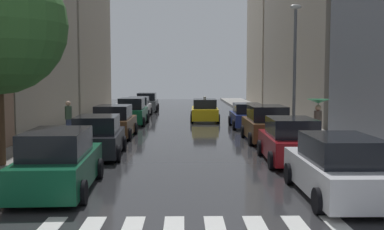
% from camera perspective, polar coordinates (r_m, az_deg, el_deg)
% --- Properties ---
extents(ground_plane, '(28.00, 72.00, 0.04)m').
position_cam_1_polar(ground_plane, '(30.70, -0.57, -1.38)').
color(ground_plane, '#2F2F32').
extents(sidewalk_left, '(3.00, 72.00, 0.15)m').
position_cam_1_polar(sidewalk_left, '(31.32, -12.55, -1.20)').
color(sidewalk_left, gray).
rests_on(sidewalk_left, ground).
extents(sidewalk_right, '(3.00, 72.00, 0.15)m').
position_cam_1_polar(sidewalk_right, '(31.42, 11.37, -1.16)').
color(sidewalk_right, gray).
rests_on(sidewalk_right, ground).
extents(building_left_far, '(6.00, 14.78, 13.17)m').
position_cam_1_polar(building_left_far, '(43.80, -15.43, 8.95)').
color(building_left_far, '#9E9384').
rests_on(building_left_far, ground).
extents(building_right_mid, '(6.00, 20.82, 17.73)m').
position_cam_1_polar(building_right_mid, '(39.52, 15.92, 12.73)').
color(building_right_mid, '#9E9384').
rests_on(building_right_mid, ground).
extents(building_right_far, '(6.00, 12.10, 20.06)m').
position_cam_1_polar(building_right_far, '(56.37, 10.71, 11.58)').
color(building_right_far, '#B2A38C').
rests_on(building_right_far, ground).
extents(parked_car_left_nearest, '(2.18, 4.72, 1.77)m').
position_cam_1_polar(parked_car_left_nearest, '(13.78, -16.07, -5.66)').
color(parked_car_left_nearest, '#0C4C2D').
rests_on(parked_car_left_nearest, ground).
extents(parked_car_left_second, '(2.21, 4.25, 1.68)m').
position_cam_1_polar(parked_car_left_second, '(19.36, -11.49, -2.70)').
color(parked_car_left_second, black).
rests_on(parked_car_left_second, ground).
extents(parked_car_left_third, '(2.21, 4.22, 1.73)m').
position_cam_1_polar(parked_car_left_third, '(25.23, -9.56, -0.90)').
color(parked_car_left_third, brown).
rests_on(parked_car_left_third, ground).
extents(parked_car_left_fourth, '(2.04, 4.07, 1.82)m').
position_cam_1_polar(parked_car_left_fourth, '(31.66, -7.37, 0.33)').
color(parked_car_left_fourth, '#0C4C2D').
rests_on(parked_car_left_fourth, ground).
extents(parked_car_left_fifth, '(2.03, 4.37, 1.61)m').
position_cam_1_polar(parked_car_left_fifth, '(38.24, -6.59, 0.97)').
color(parked_car_left_fifth, silver).
rests_on(parked_car_left_fifth, ground).
extents(parked_car_left_sixth, '(2.10, 4.50, 1.73)m').
position_cam_1_polar(parked_car_left_sixth, '(43.85, -5.55, 1.53)').
color(parked_car_left_sixth, '#474C51').
rests_on(parked_car_left_sixth, ground).
extents(parked_car_right_nearest, '(2.14, 4.75, 1.70)m').
position_cam_1_polar(parked_car_right_nearest, '(13.16, 17.57, -6.30)').
color(parked_car_right_nearest, silver).
rests_on(parked_car_right_nearest, ground).
extents(parked_car_right_second, '(2.14, 4.39, 1.71)m').
position_cam_1_polar(parked_car_right_second, '(18.08, 11.98, -3.20)').
color(parked_car_right_second, maroon).
rests_on(parked_car_right_second, ground).
extents(parked_car_right_third, '(2.18, 4.54, 1.81)m').
position_cam_1_polar(parked_car_right_third, '(23.62, 9.13, -1.19)').
color(parked_car_right_third, brown).
rests_on(parked_car_right_third, ground).
extents(parked_car_right_fourth, '(2.10, 4.18, 1.56)m').
position_cam_1_polar(parked_car_right_fourth, '(29.84, 6.76, -0.13)').
color(parked_car_right_fourth, navy).
rests_on(parked_car_right_fourth, ground).
extents(taxi_midroad, '(2.15, 4.46, 1.81)m').
position_cam_1_polar(taxi_midroad, '(33.87, 1.57, 0.53)').
color(taxi_midroad, yellow).
rests_on(taxi_midroad, ground).
extents(pedestrian_foreground, '(0.36, 0.36, 1.84)m').
position_cam_1_polar(pedestrian_foreground, '(25.22, -14.94, -0.28)').
color(pedestrian_foreground, navy).
rests_on(pedestrian_foreground, sidewalk_left).
extents(pedestrian_by_kerb, '(1.03, 1.03, 2.09)m').
position_cam_1_polar(pedestrian_by_kerb, '(21.86, 15.22, 0.42)').
color(pedestrian_by_kerb, gray).
rests_on(pedestrian_by_kerb, sidewalk_right).
extents(lamp_post_right, '(0.60, 0.28, 6.83)m').
position_cam_1_polar(lamp_post_right, '(24.89, 12.51, 6.55)').
color(lamp_post_right, '#595B60').
rests_on(lamp_post_right, sidewalk_right).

